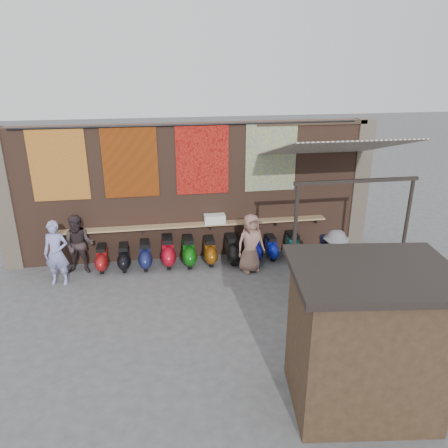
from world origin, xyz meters
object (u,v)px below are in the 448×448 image
at_px(shelf_box, 215,219).
at_px(scooter_stool_0, 102,258).
at_px(scooter_stool_2, 145,255).
at_px(shopper_navy, 322,262).
at_px(scooter_stool_3, 168,252).
at_px(diner_right, 79,245).
at_px(diner_left, 56,253).
at_px(shopper_tan, 251,243).
at_px(scooter_stool_8, 271,247).
at_px(scooter_stool_9, 293,245).
at_px(scooter_stool_7, 254,247).
at_px(market_stall, 365,342).
at_px(scooter_stool_4, 189,252).
at_px(scooter_stool_6, 232,249).
at_px(scooter_stool_5, 210,251).
at_px(shopper_grey, 334,262).
at_px(scooter_stool_1, 124,257).

distance_m(shelf_box, scooter_stool_0, 3.42).
bearing_deg(scooter_stool_2, shopper_navy, -23.38).
distance_m(scooter_stool_3, diner_right, 2.48).
xyz_separation_m(shelf_box, scooter_stool_2, (-2.07, -0.32, -0.87)).
relative_size(diner_left, shopper_tan, 1.04).
distance_m(scooter_stool_8, scooter_stool_9, 0.67).
bearing_deg(scooter_stool_7, market_stall, -84.89).
height_order(scooter_stool_2, scooter_stool_4, scooter_stool_4).
relative_size(scooter_stool_9, shopper_tan, 0.47).
bearing_deg(scooter_stool_6, market_stall, -78.48).
bearing_deg(shelf_box, scooter_stool_8, -9.11).
relative_size(scooter_stool_4, market_stall, 0.34).
relative_size(scooter_stool_4, diner_left, 0.49).
relative_size(scooter_stool_7, shopper_tan, 0.50).
bearing_deg(scooter_stool_4, scooter_stool_8, 1.43).
distance_m(scooter_stool_0, shopper_tan, 4.25).
distance_m(diner_right, shopper_tan, 4.77).
relative_size(scooter_stool_3, scooter_stool_5, 1.11).
relative_size(scooter_stool_0, scooter_stool_8, 1.05).
xyz_separation_m(scooter_stool_0, scooter_stool_3, (1.87, 0.02, 0.07)).
xyz_separation_m(scooter_stool_8, diner_left, (-6.03, -0.63, 0.55)).
relative_size(scooter_stool_7, scooter_stool_9, 1.08).
bearing_deg(scooter_stool_7, shopper_navy, -55.83).
height_order(shopper_grey, shopper_tan, shopper_grey).
bearing_deg(shopper_navy, scooter_stool_3, -24.36).
bearing_deg(scooter_stool_4, scooter_stool_7, 1.21).
distance_m(scooter_stool_5, shopper_tan, 1.35).
xyz_separation_m(scooter_stool_8, scooter_stool_9, (0.67, -0.05, 0.04)).
distance_m(scooter_stool_4, scooter_stool_8, 2.50).
bearing_deg(diner_left, shelf_box, 21.14).
xyz_separation_m(shelf_box, scooter_stool_4, (-0.82, -0.33, -0.85)).
bearing_deg(scooter_stool_3, scooter_stool_6, -2.43).
distance_m(scooter_stool_1, diner_right, 1.29).
relative_size(scooter_stool_2, scooter_stool_6, 0.97).
bearing_deg(scooter_stool_3, market_stall, -62.86).
relative_size(scooter_stool_6, shopper_tan, 0.49).
distance_m(scooter_stool_5, shopper_navy, 3.34).
xyz_separation_m(scooter_stool_0, scooter_stool_8, (4.97, 0.00, -0.02)).
height_order(scooter_stool_0, scooter_stool_3, scooter_stool_3).
relative_size(shopper_navy, shopper_grey, 0.88).
relative_size(shelf_box, market_stall, 0.25).
relative_size(shelf_box, shopper_grey, 0.35).
bearing_deg(scooter_stool_3, scooter_stool_7, -0.78).
relative_size(scooter_stool_0, scooter_stool_5, 0.94).
relative_size(scooter_stool_5, scooter_stool_7, 0.94).
bearing_deg(scooter_stool_7, scooter_stool_5, -178.60).
bearing_deg(diner_right, scooter_stool_6, 8.82).
height_order(scooter_stool_5, diner_right, diner_right).
height_order(scooter_stool_4, market_stall, market_stall).
bearing_deg(diner_left, scooter_stool_9, 14.42).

